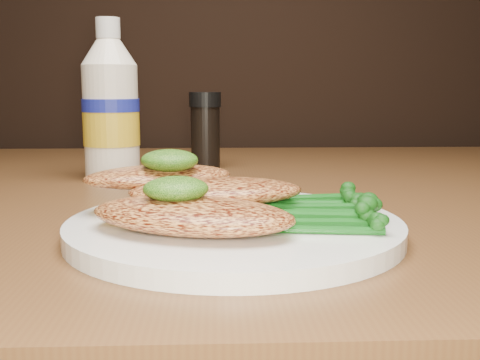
{
  "coord_description": "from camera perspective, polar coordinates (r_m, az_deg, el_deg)",
  "views": [
    {
      "loc": [
        0.05,
        0.42,
        0.86
      ],
      "look_at": [
        0.07,
        0.85,
        0.79
      ],
      "focal_mm": 42.85,
      "sensor_mm": 36.0,
      "label": 1
    }
  ],
  "objects": [
    {
      "name": "plate",
      "position": [
        0.42,
        -0.55,
        -4.78
      ],
      "size": [
        0.24,
        0.24,
        0.01
      ],
      "primitive_type": "cylinder",
      "color": "white",
      "rests_on": "dining_table"
    },
    {
      "name": "chicken_front",
      "position": [
        0.38,
        -4.85,
        -3.48
      ],
      "size": [
        0.16,
        0.12,
        0.02
      ],
      "primitive_type": "ellipsoid",
      "rotation": [
        0.0,
        0.0,
        -0.36
      ],
      "color": "#D58943",
      "rests_on": "plate"
    },
    {
      "name": "chicken_mid",
      "position": [
        0.43,
        -2.38,
        -1.14
      ],
      "size": [
        0.14,
        0.08,
        0.02
      ],
      "primitive_type": "ellipsoid",
      "rotation": [
        0.0,
        0.0,
        0.09
      ],
      "color": "#D58943",
      "rests_on": "plate"
    },
    {
      "name": "chicken_back",
      "position": [
        0.46,
        -8.08,
        0.33
      ],
      "size": [
        0.13,
        0.09,
        0.02
      ],
      "primitive_type": "ellipsoid",
      "rotation": [
        0.0,
        0.0,
        0.3
      ],
      "color": "#D58943",
      "rests_on": "plate"
    },
    {
      "name": "pesto_front",
      "position": [
        0.39,
        -6.41,
        -0.88
      ],
      "size": [
        0.05,
        0.04,
        0.02
      ],
      "primitive_type": "ellipsoid",
      "rotation": [
        0.0,
        0.0,
        -0.03
      ],
      "color": "black",
      "rests_on": "chicken_front"
    },
    {
      "name": "pesto_back",
      "position": [
        0.44,
        -7.04,
        1.96
      ],
      "size": [
        0.06,
        0.05,
        0.02
      ],
      "primitive_type": "ellipsoid",
      "rotation": [
        0.0,
        0.0,
        -0.35
      ],
      "color": "black",
      "rests_on": "chicken_back"
    },
    {
      "name": "broccolini_bundle",
      "position": [
        0.42,
        6.65,
        -2.74
      ],
      "size": [
        0.12,
        0.09,
        0.02
      ],
      "primitive_type": null,
      "rotation": [
        0.0,
        0.0,
        -0.01
      ],
      "color": "#125415",
      "rests_on": "plate"
    },
    {
      "name": "mayo_bottle",
      "position": [
        0.69,
        -12.77,
        7.77
      ],
      "size": [
        0.08,
        0.08,
        0.19
      ],
      "primitive_type": null,
      "rotation": [
        0.0,
        0.0,
        -0.2
      ],
      "color": "white",
      "rests_on": "dining_table"
    },
    {
      "name": "pepper_grinder",
      "position": [
        0.76,
        -3.47,
        4.91
      ],
      "size": [
        0.05,
        0.05,
        0.1
      ],
      "primitive_type": null,
      "rotation": [
        0.0,
        0.0,
        0.25
      ],
      "color": "black",
      "rests_on": "dining_table"
    }
  ]
}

